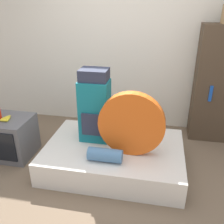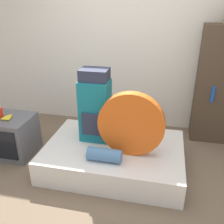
% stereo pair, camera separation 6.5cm
% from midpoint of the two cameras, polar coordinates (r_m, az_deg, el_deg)
% --- Properties ---
extents(ground_plane, '(16.00, 16.00, 0.00)m').
position_cam_midpoint_polar(ground_plane, '(2.93, -1.89, -17.05)').
color(ground_plane, brown).
extents(wall_back, '(8.00, 0.05, 2.60)m').
position_cam_midpoint_polar(wall_back, '(3.95, 4.25, 15.01)').
color(wall_back, silver).
rests_on(wall_back, ground_plane).
extents(bed, '(1.67, 1.14, 0.30)m').
position_cam_midpoint_polar(bed, '(3.17, 1.05, -10.00)').
color(bed, silver).
rests_on(bed, ground_plane).
extents(backpack, '(0.36, 0.31, 0.91)m').
position_cam_midpoint_polar(backpack, '(3.05, -3.28, 1.25)').
color(backpack, '#14707F').
rests_on(backpack, bed).
extents(tent_bag, '(0.75, 0.12, 0.75)m').
position_cam_midpoint_polar(tent_bag, '(2.77, 5.07, -2.83)').
color(tent_bag, '#E05B19').
rests_on(tent_bag, bed).
extents(sleeping_roll, '(0.38, 0.15, 0.15)m').
position_cam_midpoint_polar(sleeping_roll, '(2.78, -1.07, -9.77)').
color(sleeping_roll, teal).
rests_on(sleeping_roll, bed).
extents(television, '(0.60, 0.53, 0.54)m').
position_cam_midpoint_polar(television, '(3.61, -21.63, -5.07)').
color(television, '#5B5B60').
rests_on(television, ground_plane).
extents(banana_bunch, '(0.13, 0.18, 0.03)m').
position_cam_midpoint_polar(banana_bunch, '(3.46, -22.15, -1.10)').
color(banana_bunch, yellow).
rests_on(banana_bunch, television).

